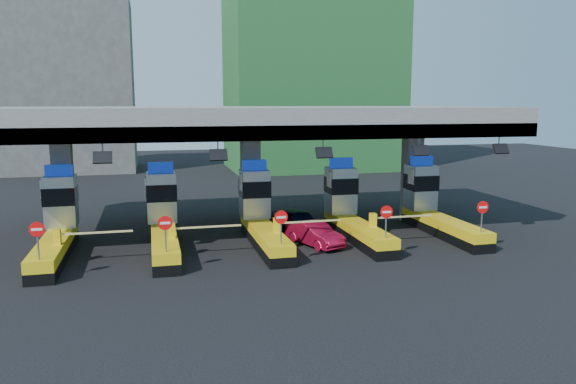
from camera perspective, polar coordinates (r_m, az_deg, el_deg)
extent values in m
plane|color=black|center=(29.63, -2.74, -5.08)|extent=(120.00, 120.00, 0.00)
cube|color=slate|center=(31.70, -3.88, 7.26)|extent=(28.00, 12.00, 1.50)
cube|color=#4C4C49|center=(26.12, -1.69, 6.02)|extent=(28.00, 0.60, 0.70)
cube|color=slate|center=(31.84, -21.83, 0.31)|extent=(1.00, 1.00, 5.50)
cube|color=slate|center=(32.00, -3.82, 0.98)|extent=(1.00, 1.00, 5.50)
cube|color=slate|center=(35.13, 12.47, 1.51)|extent=(1.00, 1.00, 5.50)
cylinder|color=slate|center=(25.65, -18.33, 4.17)|extent=(0.06, 0.06, 0.50)
cube|color=black|center=(25.49, -18.32, 3.35)|extent=(0.80, 0.38, 0.54)
cylinder|color=slate|center=(25.75, -7.14, 4.57)|extent=(0.06, 0.06, 0.50)
cube|color=black|center=(25.58, -7.07, 3.76)|extent=(0.80, 0.38, 0.54)
cylinder|color=slate|center=(26.80, 3.57, 4.80)|extent=(0.06, 0.06, 0.50)
cube|color=black|center=(26.64, 3.69, 4.01)|extent=(0.80, 0.38, 0.54)
cylinder|color=slate|center=(28.69, 13.18, 4.86)|extent=(0.06, 0.06, 0.50)
cube|color=black|center=(28.54, 13.33, 4.13)|extent=(0.80, 0.38, 0.54)
cylinder|color=slate|center=(30.99, 20.64, 4.81)|extent=(0.06, 0.06, 0.50)
cube|color=black|center=(30.85, 20.81, 4.13)|extent=(0.80, 0.38, 0.54)
cube|color=black|center=(28.44, -22.62, -5.87)|extent=(1.20, 8.00, 0.50)
cube|color=#E5B70C|center=(28.32, -22.68, -4.89)|extent=(1.20, 8.00, 0.50)
cube|color=#9EA3A8|center=(30.73, -22.08, -0.85)|extent=(1.50, 1.50, 2.60)
cube|color=black|center=(30.67, -22.12, -0.30)|extent=(1.56, 1.56, 0.90)
cube|color=#0C2DBF|center=(30.52, -22.25, 2.07)|extent=(1.30, 0.35, 0.55)
cube|color=white|center=(30.46, -23.72, 0.30)|extent=(0.06, 0.70, 0.90)
cylinder|color=slate|center=(24.66, -24.06, -4.83)|extent=(0.07, 0.07, 1.30)
cylinder|color=red|center=(24.51, -24.16, -3.48)|extent=(0.60, 0.04, 0.60)
cube|color=white|center=(24.48, -24.17, -3.49)|extent=(0.42, 0.02, 0.10)
cube|color=#E5B70C|center=(26.98, -22.40, -4.24)|extent=(0.30, 0.35, 0.70)
cube|color=white|center=(26.75, -18.91, -3.93)|extent=(3.20, 0.08, 0.08)
cube|color=black|center=(28.09, -12.45, -5.56)|extent=(1.20, 8.00, 0.50)
cube|color=#E5B70C|center=(27.97, -12.48, -4.57)|extent=(1.20, 8.00, 0.50)
cube|color=#9EA3A8|center=(30.41, -12.72, -0.50)|extent=(1.50, 1.50, 2.60)
cube|color=black|center=(30.34, -12.74, 0.05)|extent=(1.56, 1.56, 0.90)
cube|color=#0C2DBF|center=(30.19, -12.83, 2.45)|extent=(1.30, 0.35, 0.55)
cube|color=white|center=(30.00, -14.28, 0.66)|extent=(0.06, 0.70, 0.90)
cylinder|color=slate|center=(24.26, -12.33, -4.46)|extent=(0.07, 0.07, 1.30)
cylinder|color=red|center=(24.10, -12.38, -3.09)|extent=(0.60, 0.04, 0.60)
cube|color=white|center=(24.07, -12.37, -3.10)|extent=(0.42, 0.02, 0.10)
cube|color=#E5B70C|center=(26.67, -11.71, -3.88)|extent=(0.30, 0.35, 0.70)
cube|color=white|center=(26.75, -8.17, -3.52)|extent=(3.20, 0.08, 0.08)
cube|color=black|center=(28.62, -2.36, -5.07)|extent=(1.20, 8.00, 0.50)
cube|color=#E5B70C|center=(28.50, -2.36, -4.10)|extent=(1.20, 8.00, 0.50)
cube|color=#9EA3A8|center=(30.90, -3.42, -0.15)|extent=(1.50, 1.50, 2.60)
cube|color=black|center=(30.83, -3.42, 0.40)|extent=(1.56, 1.56, 0.90)
cube|color=#0C2DBF|center=(30.68, -3.45, 2.77)|extent=(1.30, 0.35, 0.55)
cube|color=white|center=(30.37, -4.81, 1.01)|extent=(0.06, 0.70, 0.90)
cylinder|color=slate|center=(24.87, -0.71, -3.92)|extent=(0.07, 0.07, 1.30)
cylinder|color=red|center=(24.71, -0.70, -2.58)|extent=(0.60, 0.04, 0.60)
cube|color=white|center=(24.69, -0.69, -2.59)|extent=(0.42, 0.02, 0.10)
cube|color=#E5B70C|center=(27.29, -1.14, -3.39)|extent=(0.30, 0.35, 0.70)
cube|color=white|center=(27.67, 2.19, -3.01)|extent=(3.20, 0.08, 0.08)
cube|color=black|center=(29.98, 7.08, -4.48)|extent=(1.20, 8.00, 0.50)
cube|color=#E5B70C|center=(29.87, 7.10, -3.55)|extent=(1.20, 8.00, 0.50)
cube|color=#9EA3A8|center=(32.17, 5.37, 0.20)|extent=(1.50, 1.50, 2.60)
cube|color=black|center=(32.10, 5.39, 0.72)|extent=(1.56, 1.56, 0.90)
cube|color=#0C2DBF|center=(31.96, 5.42, 3.00)|extent=(1.30, 0.35, 0.55)
cube|color=white|center=(31.53, 4.20, 1.32)|extent=(0.06, 0.70, 0.90)
cylinder|color=slate|center=(26.43, 9.92, -3.28)|extent=(0.07, 0.07, 1.30)
cylinder|color=red|center=(26.28, 9.98, -2.01)|extent=(0.60, 0.04, 0.60)
cube|color=white|center=(26.26, 10.00, -2.02)|extent=(0.42, 0.02, 0.10)
cube|color=#E5B70C|center=(28.78, 8.62, -2.84)|extent=(0.30, 0.35, 0.70)
cube|color=white|center=(29.42, 11.60, -2.47)|extent=(3.20, 0.08, 0.08)
cube|color=black|center=(32.08, 15.47, -3.85)|extent=(1.20, 8.00, 0.50)
cube|color=#E5B70C|center=(31.97, 15.51, -2.98)|extent=(1.20, 8.00, 0.50)
cube|color=#9EA3A8|center=(34.13, 13.33, 0.50)|extent=(1.50, 1.50, 2.60)
cube|color=black|center=(34.07, 13.36, 1.00)|extent=(1.56, 1.56, 0.90)
cube|color=#0C2DBF|center=(33.93, 13.43, 3.14)|extent=(1.30, 0.35, 0.55)
cube|color=white|center=(33.41, 12.38, 1.57)|extent=(0.06, 0.70, 0.90)
cylinder|color=slate|center=(28.78, 19.08, -2.63)|extent=(0.07, 0.07, 1.30)
cylinder|color=red|center=(28.65, 19.18, -1.47)|extent=(0.60, 0.04, 0.60)
cube|color=white|center=(28.63, 19.20, -1.48)|extent=(0.42, 0.02, 0.10)
cube|color=#E5B70C|center=(31.01, 17.20, -2.29)|extent=(0.30, 0.35, 0.70)
cube|color=white|center=(31.87, 19.76, -1.94)|extent=(3.20, 0.08, 0.08)
cube|color=#1E5926|center=(63.06, 2.43, 15.21)|extent=(18.00, 12.00, 28.00)
cube|color=#4C4C49|center=(64.78, -21.73, 9.99)|extent=(14.00, 10.00, 18.00)
imported|color=black|center=(31.00, 1.03, -3.07)|extent=(2.76, 4.53, 1.44)
imported|color=maroon|center=(28.77, 2.73, -4.28)|extent=(2.48, 3.86, 1.20)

